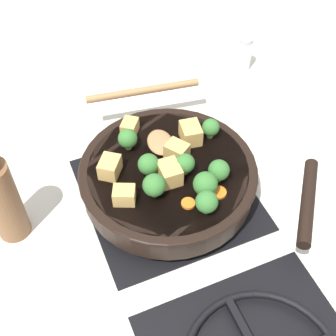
% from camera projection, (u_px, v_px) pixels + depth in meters
% --- Properties ---
extents(ground_plane, '(2.40, 2.40, 0.00)m').
position_uv_depth(ground_plane, '(168.00, 195.00, 0.91)').
color(ground_plane, silver).
extents(front_burner_grate, '(0.31, 0.31, 0.03)m').
position_uv_depth(front_burner_grate, '(168.00, 191.00, 0.90)').
color(front_burner_grate, black).
rests_on(front_burner_grate, ground_plane).
extents(skillet_pan, '(0.43, 0.40, 0.05)m').
position_uv_depth(skillet_pan, '(169.00, 176.00, 0.86)').
color(skillet_pan, black).
rests_on(skillet_pan, front_burner_grate).
extents(wooden_spoon, '(0.24, 0.21, 0.02)m').
position_uv_depth(wooden_spoon, '(150.00, 111.00, 0.94)').
color(wooden_spoon, '#A87A4C').
rests_on(wooden_spoon, skillet_pan).
extents(tofu_cube_center_large, '(0.04, 0.05, 0.03)m').
position_uv_depth(tofu_cube_center_large, '(130.00, 127.00, 0.90)').
color(tofu_cube_center_large, tan).
rests_on(tofu_cube_center_large, skillet_pan).
extents(tofu_cube_near_handle, '(0.04, 0.05, 0.04)m').
position_uv_depth(tofu_cube_near_handle, '(170.00, 173.00, 0.82)').
color(tofu_cube_near_handle, tan).
rests_on(tofu_cube_near_handle, skillet_pan).
extents(tofu_cube_east_chunk, '(0.04, 0.05, 0.04)m').
position_uv_depth(tofu_cube_east_chunk, '(191.00, 133.00, 0.88)').
color(tofu_cube_east_chunk, tan).
rests_on(tofu_cube_east_chunk, skillet_pan).
extents(tofu_cube_west_chunk, '(0.05, 0.05, 0.03)m').
position_uv_depth(tofu_cube_west_chunk, '(177.00, 151.00, 0.85)').
color(tofu_cube_west_chunk, tan).
rests_on(tofu_cube_west_chunk, skillet_pan).
extents(tofu_cube_back_piece, '(0.05, 0.04, 0.03)m').
position_uv_depth(tofu_cube_back_piece, '(124.00, 195.00, 0.79)').
color(tofu_cube_back_piece, tan).
rests_on(tofu_cube_back_piece, skillet_pan).
extents(tofu_cube_front_piece, '(0.05, 0.05, 0.03)m').
position_uv_depth(tofu_cube_front_piece, '(110.00, 167.00, 0.83)').
color(tofu_cube_front_piece, tan).
rests_on(tofu_cube_front_piece, skillet_pan).
extents(broccoli_floret_near_spoon, '(0.04, 0.04, 0.05)m').
position_uv_depth(broccoli_floret_near_spoon, '(219.00, 170.00, 0.81)').
color(broccoli_floret_near_spoon, '#709956').
rests_on(broccoli_floret_near_spoon, skillet_pan).
extents(broccoli_floret_center_top, '(0.04, 0.04, 0.05)m').
position_uv_depth(broccoli_floret_center_top, '(207.00, 202.00, 0.77)').
color(broccoli_floret_center_top, '#709956').
rests_on(broccoli_floret_center_top, skillet_pan).
extents(broccoli_floret_east_rim, '(0.04, 0.04, 0.04)m').
position_uv_depth(broccoli_floret_east_rim, '(128.00, 139.00, 0.86)').
color(broccoli_floret_east_rim, '#709956').
rests_on(broccoli_floret_east_rim, skillet_pan).
extents(broccoli_floret_west_rim, '(0.04, 0.04, 0.05)m').
position_uv_depth(broccoli_floret_west_rim, '(154.00, 185.00, 0.79)').
color(broccoli_floret_west_rim, '#709956').
rests_on(broccoli_floret_west_rim, skillet_pan).
extents(broccoli_floret_north_edge, '(0.03, 0.03, 0.04)m').
position_uv_depth(broccoli_floret_north_edge, '(211.00, 128.00, 0.88)').
color(broccoli_floret_north_edge, '#709956').
rests_on(broccoli_floret_north_edge, skillet_pan).
extents(broccoli_floret_south_cluster, '(0.04, 0.04, 0.04)m').
position_uv_depth(broccoli_floret_south_cluster, '(185.00, 164.00, 0.82)').
color(broccoli_floret_south_cluster, '#709956').
rests_on(broccoli_floret_south_cluster, skillet_pan).
extents(broccoli_floret_mid_floret, '(0.04, 0.04, 0.05)m').
position_uv_depth(broccoli_floret_mid_floret, '(148.00, 164.00, 0.82)').
color(broccoli_floret_mid_floret, '#709956').
rests_on(broccoli_floret_mid_floret, skillet_pan).
extents(broccoli_floret_small_inner, '(0.04, 0.04, 0.05)m').
position_uv_depth(broccoli_floret_small_inner, '(205.00, 184.00, 0.79)').
color(broccoli_floret_small_inner, '#709956').
rests_on(broccoli_floret_small_inner, skillet_pan).
extents(carrot_slice_orange_thin, '(0.02, 0.02, 0.01)m').
position_uv_depth(carrot_slice_orange_thin, '(189.00, 203.00, 0.79)').
color(carrot_slice_orange_thin, orange).
rests_on(carrot_slice_orange_thin, skillet_pan).
extents(carrot_slice_near_center, '(0.03, 0.03, 0.01)m').
position_uv_depth(carrot_slice_near_center, '(219.00, 193.00, 0.81)').
color(carrot_slice_near_center, orange).
rests_on(carrot_slice_near_center, skillet_pan).
extents(pepper_mill, '(0.06, 0.06, 0.21)m').
position_uv_depth(pepper_mill, '(2.00, 199.00, 0.78)').
color(pepper_mill, brown).
rests_on(pepper_mill, ground_plane).
extents(salt_shaker, '(0.04, 0.04, 0.09)m').
position_uv_depth(salt_shaker, '(244.00, 53.00, 1.14)').
color(salt_shaker, white).
rests_on(salt_shaker, ground_plane).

